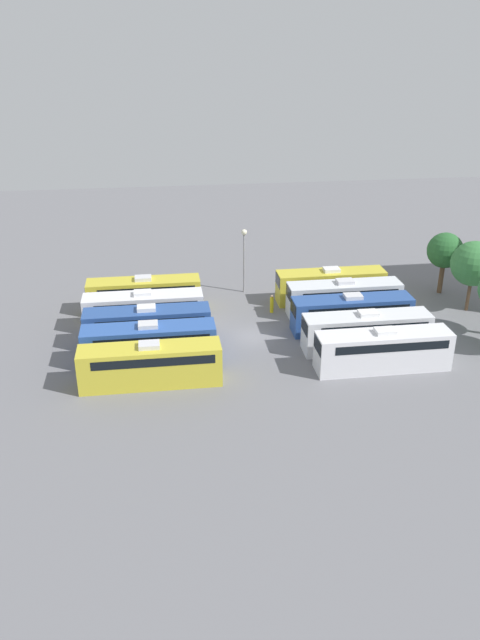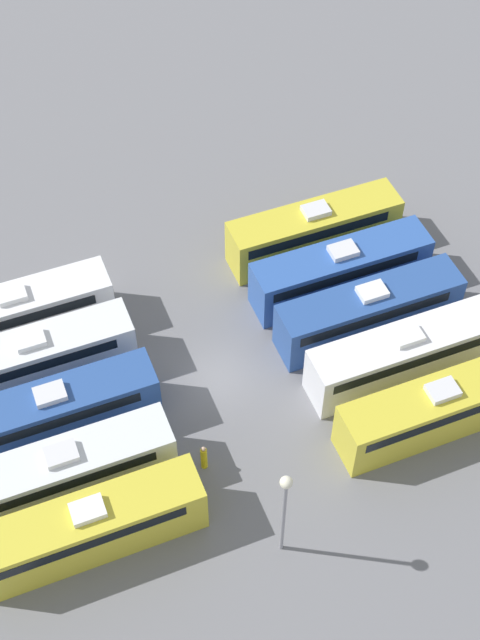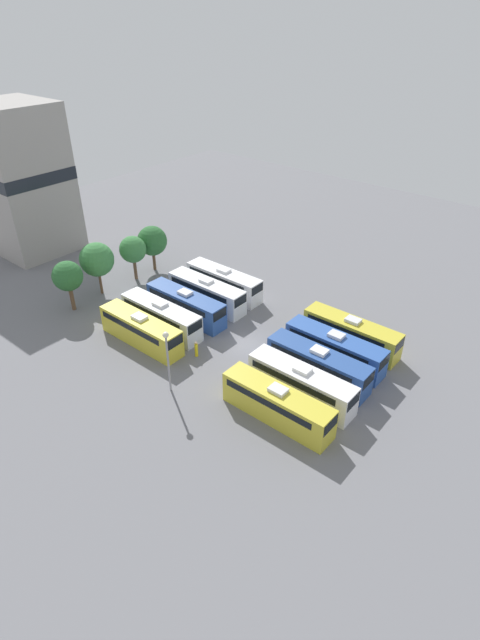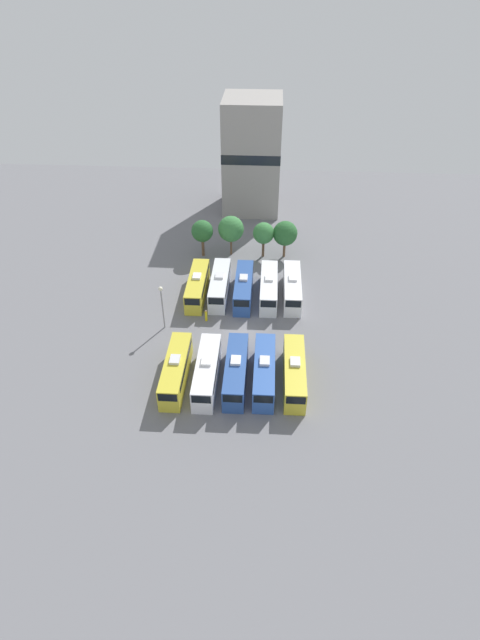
{
  "view_description": "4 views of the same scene",
  "coord_description": "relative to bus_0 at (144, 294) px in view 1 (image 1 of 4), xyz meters",
  "views": [
    {
      "loc": [
        50.09,
        -8.06,
        24.99
      ],
      "look_at": [
        1.93,
        -1.39,
        2.61
      ],
      "focal_mm": 35.0,
      "sensor_mm": 36.0,
      "label": 1
    },
    {
      "loc": [
        -27.7,
        9.67,
        41.15
      ],
      "look_at": [
        1.09,
        -1.74,
        3.11
      ],
      "focal_mm": 50.0,
      "sensor_mm": 36.0,
      "label": 2
    },
    {
      "loc": [
        -35.6,
        -28.68,
        32.27
      ],
      "look_at": [
        0.91,
        1.57,
        2.16
      ],
      "focal_mm": 28.0,
      "sensor_mm": 36.0,
      "label": 3
    },
    {
      "loc": [
        3.36,
        -53.95,
        43.67
      ],
      "look_at": [
        -0.11,
        1.2,
        1.49
      ],
      "focal_mm": 28.0,
      "sensor_mm": 36.0,
      "label": 4
    }
  ],
  "objects": [
    {
      "name": "tree_0",
      "position": [
        -0.45,
        30.9,
        2.86
      ],
      "size": [
        3.68,
        3.68,
        6.51
      ],
      "color": "brown",
      "rests_on": "ground_plane"
    },
    {
      "name": "bus_5",
      "position": [
        0.17,
        18.8,
        0.0
      ],
      "size": [
        2.56,
        10.99,
        3.56
      ],
      "color": "gold",
      "rests_on": "ground_plane"
    },
    {
      "name": "worker_person",
      "position": [
        2.24,
        12.32,
        -0.91
      ],
      "size": [
        0.36,
        0.36,
        1.83
      ],
      "color": "gold",
      "rests_on": "ground_plane"
    },
    {
      "name": "bus_0",
      "position": [
        0.0,
        0.0,
        0.0
      ],
      "size": [
        2.56,
        10.99,
        3.56
      ],
      "color": "gold",
      "rests_on": "ground_plane"
    },
    {
      "name": "bus_2",
      "position": [
        7.36,
        0.31,
        0.0
      ],
      "size": [
        2.56,
        10.99,
        3.56
      ],
      "color": "#284C93",
      "rests_on": "ground_plane"
    },
    {
      "name": "bus_3",
      "position": [
        10.84,
        0.44,
        0.0
      ],
      "size": [
        2.56,
        10.99,
        3.56
      ],
      "color": "#2D56A8",
      "rests_on": "ground_plane"
    },
    {
      "name": "bus_8",
      "position": [
        11.07,
        18.98,
        0.0
      ],
      "size": [
        2.56,
        10.99,
        3.56
      ],
      "color": "silver",
      "rests_on": "ground_plane"
    },
    {
      "name": "bus_9",
      "position": [
        14.62,
        19.2,
        0.0
      ],
      "size": [
        2.56,
        10.99,
        3.56
      ],
      "color": "white",
      "rests_on": "ground_plane"
    },
    {
      "name": "bus_4",
      "position": [
        14.5,
        0.5,
        0.0
      ],
      "size": [
        2.56,
        10.99,
        3.56
      ],
      "color": "gold",
      "rests_on": "ground_plane"
    },
    {
      "name": "bus_1",
      "position": [
        3.83,
        -0.03,
        0.0
      ],
      "size": [
        2.56,
        10.99,
        3.56
      ],
      "color": "white",
      "rests_on": "ground_plane"
    },
    {
      "name": "bus_6",
      "position": [
        3.56,
        19.19,
        0.0
      ],
      "size": [
        2.56,
        10.99,
        3.56
      ],
      "color": "silver",
      "rests_on": "ground_plane"
    },
    {
      "name": "light_pole",
      "position": [
        -3.45,
        10.39,
        2.97
      ],
      "size": [
        0.6,
        0.6,
        6.86
      ],
      "color": "gray",
      "rests_on": "ground_plane"
    },
    {
      "name": "ground_plane",
      "position": [
        7.31,
        9.6,
        -1.76
      ],
      "size": [
        125.23,
        125.23,
        0.0
      ],
      "primitive_type": "plane",
      "color": "slate"
    },
    {
      "name": "tree_1",
      "position": [
        4.36,
        31.58,
        3.1
      ],
      "size": [
        4.37,
        4.37,
        7.06
      ],
      "color": "brown",
      "rests_on": "ground_plane"
    },
    {
      "name": "bus_7",
      "position": [
        7.24,
        18.84,
        0.0
      ],
      "size": [
        2.56,
        10.99,
        3.56
      ],
      "color": "#284C93",
      "rests_on": "ground_plane"
    }
  ]
}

